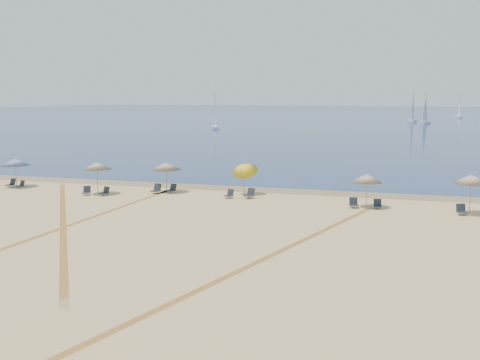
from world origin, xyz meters
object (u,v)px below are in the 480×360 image
(chair_0, at_px, (11,183))
(sailboat_2, at_px, (425,114))
(umbrella_1, at_px, (97,166))
(umbrella_3, at_px, (245,168))
(umbrella_5, at_px, (471,179))
(chair_10, at_px, (461,210))
(chair_7, at_px, (250,194))
(chair_8, at_px, (354,203))
(sailboat_0, at_px, (459,110))
(chair_1, at_px, (21,185))
(chair_2, at_px, (87,191))
(chair_5, at_px, (172,189))
(chair_9, at_px, (378,204))
(sailboat_1, at_px, (413,112))
(chair_3, at_px, (105,192))
(sailboat_3, at_px, (215,118))
(umbrella_4, at_px, (367,178))
(umbrella_2, at_px, (166,166))
(umbrella_0, at_px, (15,162))
(chair_6, at_px, (229,194))
(chair_4, at_px, (156,189))

(chair_0, height_order, sailboat_2, sailboat_2)
(umbrella_1, height_order, umbrella_3, umbrella_3)
(umbrella_5, xyz_separation_m, chair_10, (-0.52, -0.52, -1.87))
(chair_7, distance_m, chair_10, 14.05)
(chair_8, relative_size, sailboat_0, 0.09)
(chair_1, xyz_separation_m, chair_2, (6.64, -1.19, 0.01))
(umbrella_3, relative_size, chair_5, 3.48)
(chair_7, bearing_deg, chair_9, 12.72)
(chair_10, distance_m, sailboat_0, 167.04)
(chair_0, height_order, sailboat_1, sailboat_1)
(umbrella_1, distance_m, chair_5, 5.81)
(chair_3, xyz_separation_m, sailboat_0, (39.65, 166.47, 2.24))
(chair_5, bearing_deg, sailboat_0, 95.90)
(umbrella_3, bearing_deg, sailboat_3, 110.23)
(chair_0, distance_m, sailboat_0, 172.31)
(sailboat_3, bearing_deg, umbrella_4, -86.71)
(umbrella_2, xyz_separation_m, sailboat_1, (20.11, 124.80, 0.83))
(chair_3, distance_m, sailboat_1, 129.81)
(umbrella_4, distance_m, chair_8, 1.87)
(umbrella_5, distance_m, chair_10, 2.01)
(umbrella_4, height_order, sailboat_1, sailboat_1)
(umbrella_4, xyz_separation_m, chair_8, (-0.76, -0.51, -1.63))
(chair_5, bearing_deg, umbrella_1, -141.64)
(chair_3, xyz_separation_m, chair_8, (17.91, 0.52, 0.00))
(umbrella_0, distance_m, chair_3, 9.25)
(umbrella_2, distance_m, chair_7, 7.08)
(chair_2, bearing_deg, chair_9, -16.07)
(chair_0, height_order, chair_9, chair_0)
(chair_2, bearing_deg, sailboat_0, 57.68)
(chair_0, distance_m, chair_3, 9.20)
(umbrella_3, bearing_deg, sailboat_0, 79.59)
(umbrella_2, relative_size, sailboat_2, 0.27)
(sailboat_0, bearing_deg, umbrella_0, -111.30)
(umbrella_2, xyz_separation_m, chair_3, (-3.67, -2.79, -1.68))
(chair_6, relative_size, sailboat_2, 0.09)
(chair_2, height_order, chair_9, chair_2)
(umbrella_3, xyz_separation_m, chair_4, (-6.46, -1.46, -1.66))
(umbrella_2, bearing_deg, chair_0, -173.00)
(chair_2, relative_size, chair_10, 1.02)
(umbrella_2, bearing_deg, chair_3, -142.81)
(sailboat_1, bearing_deg, chair_9, -81.11)
(umbrella_4, height_order, chair_1, umbrella_4)
(chair_6, bearing_deg, umbrella_1, -155.42)
(chair_5, bearing_deg, chair_10, 11.48)
(chair_10, distance_m, sailboat_2, 119.26)
(sailboat_1, bearing_deg, chair_4, -88.43)
(umbrella_1, bearing_deg, chair_0, 175.39)
(chair_7, distance_m, sailboat_1, 126.40)
(sailboat_3, bearing_deg, sailboat_0, 33.02)
(umbrella_1, bearing_deg, umbrella_3, 14.76)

